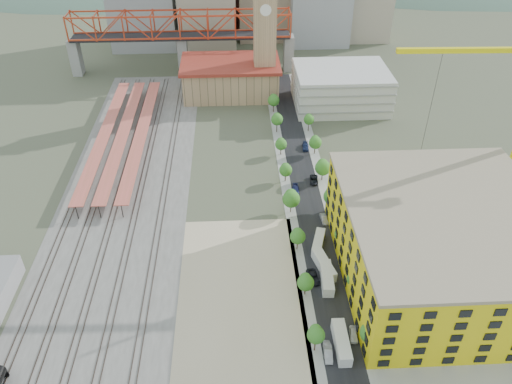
{
  "coord_description": "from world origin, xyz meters",
  "views": [
    {
      "loc": [
        -4.43,
        -101.82,
        84.99
      ],
      "look_at": [
        0.8,
        1.13,
        10.0
      ],
      "focal_mm": 35.0,
      "sensor_mm": 36.0,
      "label": 1
    }
  ],
  "objects_px": {
    "site_trailer_a": "(341,342)",
    "site_trailer_c": "(324,265)",
    "clock_tower": "(265,22)",
    "site_trailer_b": "(327,278)",
    "site_trailer_d": "(318,242)",
    "car_0": "(327,350)",
    "construction_building": "(443,244)"
  },
  "relations": [
    {
      "from": "site_trailer_b",
      "to": "site_trailer_c",
      "type": "relative_size",
      "value": 1.01
    },
    {
      "from": "construction_building",
      "to": "site_trailer_b",
      "type": "relative_size",
      "value": 5.17
    },
    {
      "from": "site_trailer_b",
      "to": "construction_building",
      "type": "bearing_deg",
      "value": 7.29
    },
    {
      "from": "construction_building",
      "to": "site_trailer_c",
      "type": "height_order",
      "value": "construction_building"
    },
    {
      "from": "site_trailer_b",
      "to": "site_trailer_c",
      "type": "bearing_deg",
      "value": 93.98
    },
    {
      "from": "clock_tower",
      "to": "site_trailer_b",
      "type": "xyz_separation_m",
      "value": [
        8.0,
        -101.5,
        -27.36
      ]
    },
    {
      "from": "construction_building",
      "to": "site_trailer_c",
      "type": "relative_size",
      "value": 5.22
    },
    {
      "from": "clock_tower",
      "to": "car_0",
      "type": "xyz_separation_m",
      "value": [
        5.0,
        -120.47,
        -28.0
      ]
    },
    {
      "from": "construction_building",
      "to": "car_0",
      "type": "relative_size",
      "value": 12.34
    },
    {
      "from": "site_trailer_d",
      "to": "car_0",
      "type": "height_order",
      "value": "site_trailer_d"
    },
    {
      "from": "site_trailer_a",
      "to": "site_trailer_c",
      "type": "height_order",
      "value": "site_trailer_a"
    },
    {
      "from": "site_trailer_b",
      "to": "car_0",
      "type": "relative_size",
      "value": 2.39
    },
    {
      "from": "clock_tower",
      "to": "site_trailer_b",
      "type": "bearing_deg",
      "value": -85.49
    },
    {
      "from": "construction_building",
      "to": "car_0",
      "type": "height_order",
      "value": "construction_building"
    },
    {
      "from": "construction_building",
      "to": "site_trailer_b",
      "type": "xyz_separation_m",
      "value": [
        -26.0,
        -1.5,
        -8.07
      ]
    },
    {
      "from": "site_trailer_b",
      "to": "site_trailer_d",
      "type": "relative_size",
      "value": 1.14
    },
    {
      "from": "construction_building",
      "to": "clock_tower",
      "type": "bearing_deg",
      "value": 108.78
    },
    {
      "from": "site_trailer_a",
      "to": "site_trailer_c",
      "type": "bearing_deg",
      "value": 90.8
    },
    {
      "from": "site_trailer_a",
      "to": "clock_tower",
      "type": "bearing_deg",
      "value": 94.63
    },
    {
      "from": "site_trailer_d",
      "to": "car_0",
      "type": "relative_size",
      "value": 2.1
    },
    {
      "from": "site_trailer_a",
      "to": "car_0",
      "type": "bearing_deg",
      "value": -159.3
    },
    {
      "from": "clock_tower",
      "to": "site_trailer_b",
      "type": "height_order",
      "value": "clock_tower"
    },
    {
      "from": "construction_building",
      "to": "car_0",
      "type": "bearing_deg",
      "value": -144.78
    },
    {
      "from": "clock_tower",
      "to": "construction_building",
      "type": "height_order",
      "value": "clock_tower"
    },
    {
      "from": "site_trailer_c",
      "to": "car_0",
      "type": "bearing_deg",
      "value": -111.08
    },
    {
      "from": "clock_tower",
      "to": "site_trailer_d",
      "type": "height_order",
      "value": "clock_tower"
    },
    {
      "from": "construction_building",
      "to": "site_trailer_c",
      "type": "distance_m",
      "value": 27.37
    },
    {
      "from": "site_trailer_a",
      "to": "construction_building",
      "type": "bearing_deg",
      "value": 37.51
    },
    {
      "from": "site_trailer_c",
      "to": "site_trailer_b",
      "type": "bearing_deg",
      "value": -103.73
    },
    {
      "from": "site_trailer_a",
      "to": "site_trailer_c",
      "type": "distance_m",
      "value": 22.15
    },
    {
      "from": "clock_tower",
      "to": "site_trailer_d",
      "type": "relative_size",
      "value": 6.04
    },
    {
      "from": "clock_tower",
      "to": "site_trailer_c",
      "type": "relative_size",
      "value": 5.37
    }
  ]
}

